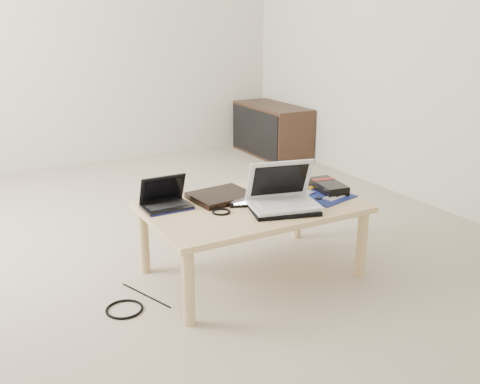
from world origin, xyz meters
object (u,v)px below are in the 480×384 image
coffee_table (252,213)px  netbook (165,201)px  media_cabinet (271,130)px  white_laptop (282,196)px  gpu_box (328,187)px

coffee_table → netbook: size_ratio=4.60×
coffee_table → media_cabinet: 2.66m
netbook → white_laptop: 0.60m
white_laptop → gpu_box: white_laptop is taller
netbook → gpu_box: size_ratio=0.88×
netbook → media_cabinet: bearing=46.8°
white_laptop → gpu_box: (0.38, 0.11, -0.04)m
media_cabinet → white_laptop: size_ratio=2.36×
netbook → gpu_box: (0.89, -0.19, -0.01)m
netbook → white_laptop: (0.51, -0.30, 0.03)m
coffee_table → white_laptop: 0.20m
media_cabinet → netbook: size_ratio=3.77×
netbook → white_laptop: bearing=-30.6°
white_laptop → media_cabinet: bearing=59.2°
media_cabinet → gpu_box: bearing=-114.5°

